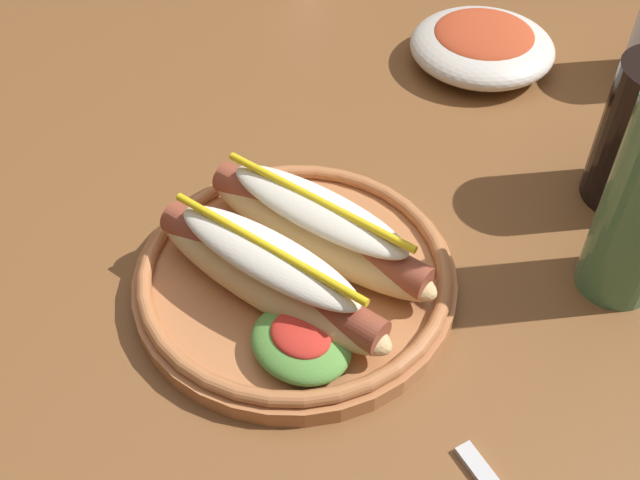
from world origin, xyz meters
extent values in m
cube|color=brown|center=(0.00, 0.00, 0.72)|extent=(1.18, 0.94, 0.04)
cylinder|color=brown|center=(-0.50, 0.38, 0.35)|extent=(0.06, 0.06, 0.70)
cylinder|color=#B77042|center=(0.05, -0.17, 0.75)|extent=(0.25, 0.25, 0.02)
torus|color=#B77042|center=(0.05, -0.17, 0.76)|extent=(0.25, 0.25, 0.01)
ellipsoid|color=tan|center=(0.05, -0.20, 0.78)|extent=(0.22, 0.06, 0.04)
cylinder|color=brown|center=(0.05, -0.20, 0.78)|extent=(0.20, 0.04, 0.03)
ellipsoid|color=silver|center=(0.05, -0.20, 0.80)|extent=(0.16, 0.05, 0.02)
cylinder|color=yellow|center=(0.05, -0.20, 0.81)|extent=(0.17, 0.02, 0.01)
ellipsoid|color=tan|center=(0.05, -0.14, 0.78)|extent=(0.22, 0.06, 0.04)
cylinder|color=brown|center=(0.05, -0.14, 0.78)|extent=(0.20, 0.04, 0.03)
ellipsoid|color=silver|center=(0.05, -0.14, 0.80)|extent=(0.16, 0.05, 0.02)
cylinder|color=yellow|center=(0.05, -0.14, 0.81)|extent=(0.17, 0.02, 0.01)
ellipsoid|color=#5B9942|center=(0.10, -0.22, 0.77)|extent=(0.08, 0.06, 0.02)
ellipsoid|color=red|center=(0.10, -0.22, 0.78)|extent=(0.05, 0.04, 0.01)
ellipsoid|color=silver|center=(-0.01, 0.20, 0.76)|extent=(0.15, 0.15, 0.04)
ellipsoid|color=#B74223|center=(-0.01, 0.20, 0.78)|extent=(0.11, 0.11, 0.02)
camera|label=1|loc=(0.32, -0.45, 1.20)|focal=42.41mm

